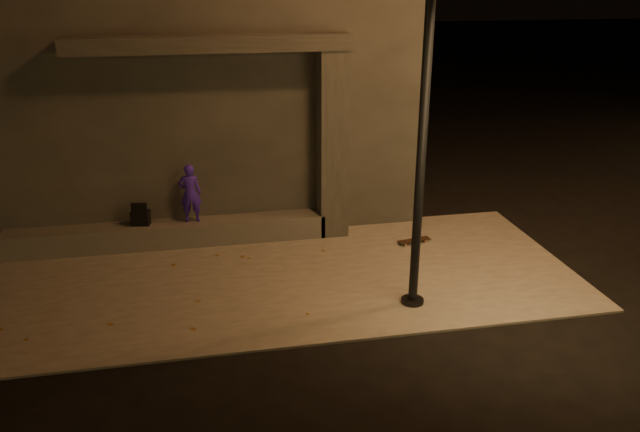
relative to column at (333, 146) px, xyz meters
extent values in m
plane|color=black|center=(-1.70, -3.75, -1.84)|extent=(120.00, 120.00, 0.00)
cube|color=#635E57|center=(-1.70, -1.75, -1.82)|extent=(11.00, 4.40, 0.04)
cube|color=#32302D|center=(-2.70, 2.75, 0.76)|extent=(9.00, 5.00, 5.20)
cube|color=#54514C|center=(-3.20, 0.00, -1.58)|extent=(6.00, 0.55, 0.45)
cube|color=#32302D|center=(0.00, 0.00, 0.00)|extent=(0.55, 0.55, 3.60)
cube|color=#32302D|center=(-2.20, 0.05, 1.94)|extent=(5.00, 0.70, 0.28)
imported|color=#341AAA|center=(-2.75, 0.00, -0.78)|extent=(0.43, 0.30, 1.14)
cube|color=black|center=(-3.70, 0.00, -1.21)|extent=(0.36, 0.27, 0.27)
cube|color=black|center=(-3.70, 0.00, -0.98)|extent=(0.29, 0.09, 0.19)
cube|color=black|center=(1.44, -0.86, -1.73)|extent=(0.68, 0.29, 0.01)
cylinder|color=#CF7B52|center=(1.65, -0.75, -1.78)|extent=(0.05, 0.04, 0.05)
cylinder|color=#CF7B52|center=(1.67, -0.88, -1.78)|extent=(0.05, 0.04, 0.05)
cylinder|color=#CF7B52|center=(1.21, -0.84, -1.78)|extent=(0.05, 0.04, 0.05)
cylinder|color=#CF7B52|center=(1.24, -0.96, -1.78)|extent=(0.05, 0.04, 0.05)
cube|color=#99999E|center=(1.66, -0.81, -1.75)|extent=(0.07, 0.14, 0.01)
cube|color=#99999E|center=(1.23, -0.90, -1.75)|extent=(0.07, 0.14, 0.01)
cylinder|color=black|center=(0.65, -3.07, 1.91)|extent=(0.14, 0.14, 7.50)
cylinder|color=black|center=(0.65, -3.07, -1.79)|extent=(0.36, 0.36, 0.10)
camera|label=1|loc=(-2.47, -11.37, 3.09)|focal=35.00mm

